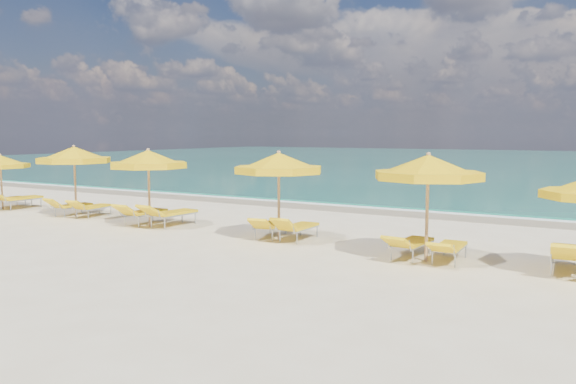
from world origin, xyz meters
The scene contains 21 objects.
ground_plane centered at (0.00, 0.00, 0.00)m, with size 120.00×120.00×0.00m, color beige.
ocean centered at (0.00, 48.00, 0.00)m, with size 120.00×80.00×0.30m, color #126552.
wet_sand_band centered at (0.00, 7.40, 0.00)m, with size 120.00×2.60×0.01m, color tan.
foam_line centered at (0.00, 8.20, 0.00)m, with size 120.00×1.20×0.03m, color white.
whitecap_near centered at (-6.00, 17.00, 0.00)m, with size 14.00×0.36×0.05m, color white.
umbrella_1 centered at (-12.05, 0.29, 1.83)m, with size 2.59×2.59×2.14m.
umbrella_2 centered at (-7.99, 0.42, 2.16)m, with size 3.13×3.13×2.53m.
umbrella_3 centered at (-4.23, 0.14, 2.10)m, with size 3.24×3.24×2.47m.
umbrella_4 centered at (0.46, 0.21, 2.10)m, with size 2.55×2.55×2.47m.
umbrella_5 centered at (4.66, -0.22, 2.14)m, with size 2.60×2.60×2.51m.
lounger_1_left centered at (-12.58, 0.89, 0.20)m, with size 0.68×1.72×0.61m.
lounger_1_right centered at (-11.65, 0.77, 0.24)m, with size 0.69×2.03×0.79m.
lounger_2_left centered at (-8.43, 0.60, 0.21)m, with size 0.61×1.72×0.72m.
lounger_2_right centered at (-7.49, 0.73, 0.21)m, with size 0.76×1.78×0.71m.
lounger_3_left centered at (-4.75, 0.45, 0.23)m, with size 0.69×1.94×0.78m.
lounger_3_right centered at (-3.72, 0.62, 0.24)m, with size 0.84×2.10×0.82m.
lounger_4_left centered at (-0.01, 0.54, 0.21)m, with size 0.87×1.81×0.70m.
lounger_4_right centered at (0.87, 0.56, 0.22)m, with size 0.61×1.79×0.76m.
lounger_5_left centered at (4.25, -0.03, 0.21)m, with size 0.75×1.86×0.69m.
lounger_5_right centered at (5.13, 0.01, 0.20)m, with size 0.59×1.74×0.63m.
lounger_6_left centered at (7.54, 0.33, 0.24)m, with size 0.78×2.07×0.82m.
Camera 1 is at (8.27, -12.74, 2.92)m, focal length 35.00 mm.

